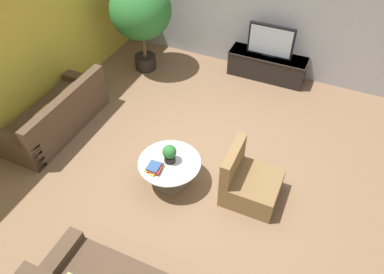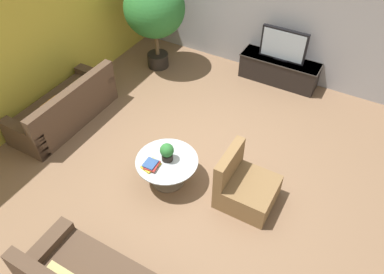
{
  "view_description": "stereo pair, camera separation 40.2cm",
  "coord_description": "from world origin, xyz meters",
  "px_view_note": "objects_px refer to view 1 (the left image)",
  "views": [
    {
      "loc": [
        1.61,
        -3.83,
        4.6
      ],
      "look_at": [
        -0.13,
        0.05,
        0.55
      ],
      "focal_mm": 35.0,
      "sensor_mm": 36.0,
      "label": 1
    },
    {
      "loc": [
        1.97,
        -3.65,
        4.6
      ],
      "look_at": [
        -0.13,
        0.05,
        0.55
      ],
      "focal_mm": 35.0,
      "sensor_mm": 36.0,
      "label": 2
    }
  ],
  "objects_px": {
    "media_console": "(267,66)",
    "television": "(271,41)",
    "coffee_table": "(170,168)",
    "couch_by_wall": "(57,117)",
    "potted_palm_tall": "(141,12)",
    "potted_plant_tabletop": "(170,154)",
    "armchair_wicker": "(249,183)"
  },
  "relations": [
    {
      "from": "armchair_wicker",
      "to": "potted_palm_tall",
      "type": "distance_m",
      "value": 4.1
    },
    {
      "from": "potted_palm_tall",
      "to": "armchair_wicker",
      "type": "bearing_deg",
      "value": -38.0
    },
    {
      "from": "potted_palm_tall",
      "to": "potted_plant_tabletop",
      "type": "height_order",
      "value": "potted_palm_tall"
    },
    {
      "from": "television",
      "to": "coffee_table",
      "type": "bearing_deg",
      "value": -99.26
    },
    {
      "from": "television",
      "to": "coffee_table",
      "type": "height_order",
      "value": "television"
    },
    {
      "from": "television",
      "to": "couch_by_wall",
      "type": "bearing_deg",
      "value": -133.32
    },
    {
      "from": "media_console",
      "to": "coffee_table",
      "type": "height_order",
      "value": "media_console"
    },
    {
      "from": "potted_plant_tabletop",
      "to": "armchair_wicker",
      "type": "bearing_deg",
      "value": 10.86
    },
    {
      "from": "television",
      "to": "media_console",
      "type": "bearing_deg",
      "value": 90.0
    },
    {
      "from": "coffee_table",
      "to": "couch_by_wall",
      "type": "xyz_separation_m",
      "value": [
        -2.39,
        0.31,
        -0.04
      ]
    },
    {
      "from": "couch_by_wall",
      "to": "potted_plant_tabletop",
      "type": "height_order",
      "value": "couch_by_wall"
    },
    {
      "from": "media_console",
      "to": "armchair_wicker",
      "type": "bearing_deg",
      "value": -78.95
    },
    {
      "from": "media_console",
      "to": "potted_plant_tabletop",
      "type": "xyz_separation_m",
      "value": [
        -0.56,
        -3.42,
        0.35
      ]
    },
    {
      "from": "coffee_table",
      "to": "couch_by_wall",
      "type": "distance_m",
      "value": 2.41
    },
    {
      "from": "armchair_wicker",
      "to": "potted_palm_tall",
      "type": "bearing_deg",
      "value": 52.0
    },
    {
      "from": "couch_by_wall",
      "to": "potted_palm_tall",
      "type": "distance_m",
      "value": 2.63
    },
    {
      "from": "media_console",
      "to": "potted_plant_tabletop",
      "type": "height_order",
      "value": "potted_plant_tabletop"
    },
    {
      "from": "television",
      "to": "coffee_table",
      "type": "xyz_separation_m",
      "value": [
        -0.56,
        -3.44,
        -0.53
      ]
    },
    {
      "from": "potted_plant_tabletop",
      "to": "television",
      "type": "bearing_deg",
      "value": 80.64
    },
    {
      "from": "armchair_wicker",
      "to": "potted_plant_tabletop",
      "type": "relative_size",
      "value": 2.85
    },
    {
      "from": "television",
      "to": "couch_by_wall",
      "type": "relative_size",
      "value": 0.45
    },
    {
      "from": "television",
      "to": "potted_palm_tall",
      "type": "height_order",
      "value": "potted_palm_tall"
    },
    {
      "from": "media_console",
      "to": "television",
      "type": "distance_m",
      "value": 0.58
    },
    {
      "from": "television",
      "to": "potted_palm_tall",
      "type": "bearing_deg",
      "value": -163.51
    },
    {
      "from": "coffee_table",
      "to": "couch_by_wall",
      "type": "bearing_deg",
      "value": 172.67
    },
    {
      "from": "couch_by_wall",
      "to": "media_console",
      "type": "bearing_deg",
      "value": 136.69
    },
    {
      "from": "coffee_table",
      "to": "potted_palm_tall",
      "type": "bearing_deg",
      "value": 125.84
    },
    {
      "from": "couch_by_wall",
      "to": "television",
      "type": "bearing_deg",
      "value": 136.68
    },
    {
      "from": "coffee_table",
      "to": "potted_plant_tabletop",
      "type": "bearing_deg",
      "value": 95.82
    },
    {
      "from": "television",
      "to": "potted_palm_tall",
      "type": "relative_size",
      "value": 0.48
    },
    {
      "from": "armchair_wicker",
      "to": "potted_palm_tall",
      "type": "relative_size",
      "value": 0.45
    },
    {
      "from": "potted_palm_tall",
      "to": "potted_plant_tabletop",
      "type": "relative_size",
      "value": 6.34
    }
  ]
}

